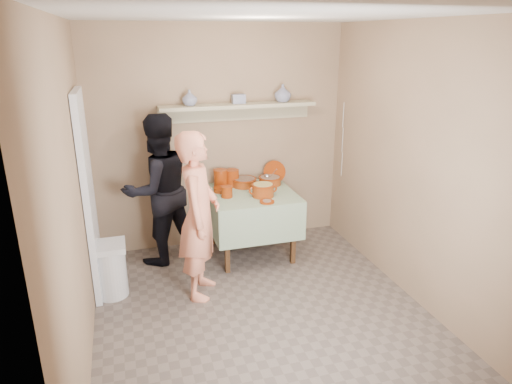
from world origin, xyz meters
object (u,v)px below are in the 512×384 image
object	(u,v)px
person_cook	(199,216)
serving_table	(251,202)
cazuela_rice	(263,189)
person_helper	(158,190)
trash_bin	(111,270)

from	to	relation	value
person_cook	serving_table	size ratio (longest dim) A/B	1.70
cazuela_rice	person_cook	bearing A→B (deg)	-146.64
person_helper	cazuela_rice	xyz separation A→B (m)	(1.11, -0.31, 0.00)
trash_bin	serving_table	bearing A→B (deg)	17.75
serving_table	trash_bin	xyz separation A→B (m)	(-1.58, -0.51, -0.36)
person_cook	trash_bin	size ratio (longest dim) A/B	2.94
person_cook	serving_table	distance (m)	1.02
person_helper	cazuela_rice	bearing A→B (deg)	141.83
person_helper	serving_table	size ratio (longest dim) A/B	1.73
person_helper	person_cook	bearing A→B (deg)	87.26
person_cook	trash_bin	xyz separation A→B (m)	(-0.86, 0.19, -0.54)
person_cook	cazuela_rice	distance (m)	0.97
serving_table	cazuela_rice	xyz separation A→B (m)	(0.09, -0.17, 0.20)
person_helper	serving_table	distance (m)	1.05
person_helper	trash_bin	world-z (taller)	person_helper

